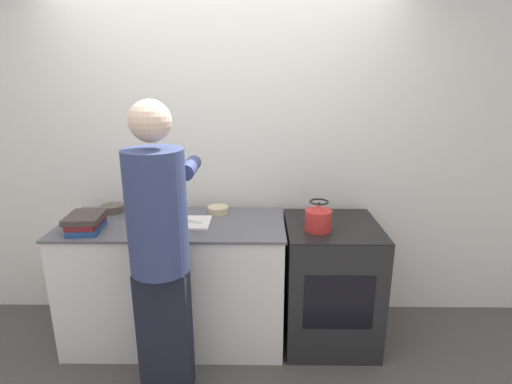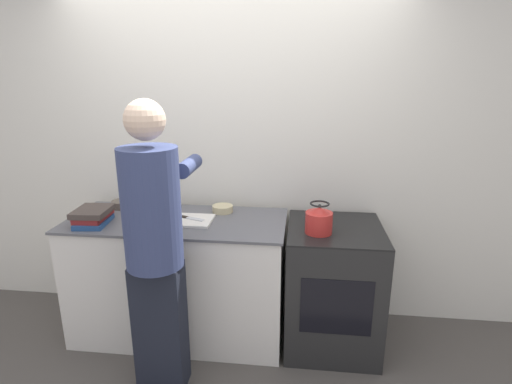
{
  "view_description": "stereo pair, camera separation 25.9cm",
  "coord_description": "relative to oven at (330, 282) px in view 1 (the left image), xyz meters",
  "views": [
    {
      "loc": [
        0.27,
        -2.26,
        1.88
      ],
      "look_at": [
        0.24,
        0.23,
        1.15
      ],
      "focal_mm": 28.0,
      "sensor_mm": 36.0,
      "label": 1
    },
    {
      "loc": [
        0.53,
        -2.24,
        1.88
      ],
      "look_at": [
        0.24,
        0.23,
        1.15
      ],
      "focal_mm": 28.0,
      "sensor_mm": 36.0,
      "label": 2
    }
  ],
  "objects": [
    {
      "name": "knife",
      "position": [
        -1.01,
        -0.03,
        0.48
      ],
      "size": [
        0.21,
        0.1,
        0.01
      ],
      "rotation": [
        0.0,
        0.0,
        -0.35
      ],
      "color": "silver",
      "rests_on": "cutting_board"
    },
    {
      "name": "canister_jar",
      "position": [
        -1.39,
        0.09,
        0.55
      ],
      "size": [
        0.12,
        0.12,
        0.17
      ],
      "color": "#756047",
      "rests_on": "counter"
    },
    {
      "name": "bowl_mixing",
      "position": [
        -0.82,
        0.18,
        0.49
      ],
      "size": [
        0.15,
        0.15,
        0.05
      ],
      "color": "#C6B789",
      "rests_on": "counter"
    },
    {
      "name": "oven",
      "position": [
        0.0,
        0.0,
        0.0
      ],
      "size": [
        0.65,
        0.68,
        0.89
      ],
      "color": "black",
      "rests_on": "ground_plane"
    },
    {
      "name": "ground_plane",
      "position": [
        -0.78,
        -0.34,
        -0.44
      ],
      "size": [
        12.0,
        12.0,
        0.0
      ],
      "primitive_type": "plane",
      "color": "#4C4742"
    },
    {
      "name": "kettle",
      "position": [
        -0.12,
        -0.11,
        0.53
      ],
      "size": [
        0.18,
        0.18,
        0.21
      ],
      "color": "red",
      "rests_on": "oven"
    },
    {
      "name": "person",
      "position": [
        -1.07,
        -0.55,
        0.52
      ],
      "size": [
        0.37,
        0.61,
        1.77
      ],
      "color": "black",
      "rests_on": "ground_plane"
    },
    {
      "name": "wall_back",
      "position": [
        -0.78,
        0.41,
        0.86
      ],
      "size": [
        8.0,
        0.05,
        2.6
      ],
      "color": "silver",
      "rests_on": "ground_plane"
    },
    {
      "name": "cutting_board",
      "position": [
        -1.02,
        -0.04,
        0.47
      ],
      "size": [
        0.35,
        0.25,
        0.02
      ],
      "color": "silver",
      "rests_on": "counter"
    },
    {
      "name": "counter",
      "position": [
        -1.11,
        -0.01,
        0.01
      ],
      "size": [
        1.54,
        0.68,
        0.9
      ],
      "color": "silver",
      "rests_on": "ground_plane"
    },
    {
      "name": "book_stack",
      "position": [
        -1.65,
        -0.16,
        0.52
      ],
      "size": [
        0.24,
        0.31,
        0.11
      ],
      "color": "navy",
      "rests_on": "counter"
    },
    {
      "name": "bowl_prep",
      "position": [
        -1.6,
        0.2,
        0.49
      ],
      "size": [
        0.16,
        0.16,
        0.06
      ],
      "color": "brown",
      "rests_on": "counter"
    }
  ]
}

